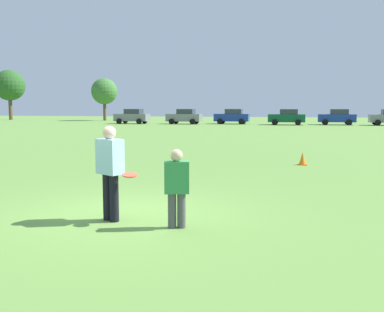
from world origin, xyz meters
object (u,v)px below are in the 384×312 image
Objects in this scene: traffic_cone at (303,159)px; parked_car_near_left at (132,116)px; frisbee at (130,175)px; parked_car_center at (232,116)px; player_defender at (177,184)px; parked_car_mid_right at (287,117)px; player_thrower at (110,168)px; parked_car_mid_left at (184,116)px; parked_car_near_right at (337,117)px.

parked_car_near_left is (-19.57, 34.88, 0.69)m from traffic_cone.
frisbee is 0.06× the size of parked_car_center.
parked_car_mid_right reaches higher than player_defender.
parked_car_near_left is 1.00× the size of parked_car_mid_right.
player_thrower is 0.42× the size of parked_car_near_left.
player_defender is 44.73m from parked_car_mid_right.
parked_car_near_left reaches higher than frisbee.
parked_car_mid_left is (-9.75, 44.49, 0.02)m from frisbee.
parked_car_mid_right is 5.83m from parked_car_near_right.
parked_car_mid_right is at bearing 91.31° from traffic_cone.
parked_car_mid_left is (6.51, 0.57, 0.00)m from parked_car_near_left.
parked_car_mid_left is 5.85m from parked_car_center.
parked_car_near_right is (7.27, 46.03, 0.14)m from player_defender.
player_thrower is 0.42× the size of parked_car_mid_right.
traffic_cone is at bearing 67.28° from player_thrower.
parked_car_near_left is (-15.84, 43.81, -0.08)m from player_thrower.
frisbee is at bearing -69.67° from parked_car_near_left.
parked_car_center and parked_car_near_right have the same top height.
parked_car_near_left is 24.52m from parked_car_near_right.
frisbee is 0.06× the size of parked_car_near_left.
frisbee is 0.57× the size of traffic_cone.
frisbee is 0.06× the size of parked_car_mid_left.
parked_car_near_right is at bearing 79.37° from player_thrower.
parked_car_near_left is at bearing -177.87° from parked_car_mid_right.
parked_car_mid_right is at bearing 86.24° from player_thrower.
parked_car_mid_right is (1.59, 44.70, 0.14)m from player_defender.
parked_car_near_left is 12.35m from parked_car_center.
parked_car_mid_left and parked_car_center have the same top height.
player_thrower is at bearing -85.43° from parked_car_center.
parked_car_mid_left and parked_car_mid_right have the same top height.
traffic_cone is at bearing -60.70° from parked_car_near_left.
traffic_cone is 37.69m from parked_car_center.
parked_car_near_left is (-16.27, 43.92, 0.02)m from frisbee.
frisbee is at bearing -14.44° from player_thrower.
parked_car_near_left and parked_car_mid_right have the same top height.
traffic_cone is 37.24m from parked_car_near_right.
parked_car_mid_right is 1.00× the size of parked_car_near_right.
parked_car_near_right reaches higher than frisbee.
parked_car_near_left is at bearing -174.96° from parked_car_mid_left.
parked_car_center reaches higher than traffic_cone.
frisbee is 46.83m from parked_car_near_left.
parked_car_near_right reaches higher than player_defender.
traffic_cone is 0.11× the size of parked_car_mid_right.
parked_car_center reaches higher than player_thrower.
player_thrower is 46.58m from parked_car_near_left.
traffic_cone is at bearing -97.50° from parked_car_near_right.
traffic_cone is (2.40, 9.12, -0.55)m from player_defender.
player_thrower is at bearing -93.76° from parked_car_mid_right.
parked_car_center is (-5.00, 46.06, 0.14)m from player_defender.
parked_car_center is at bearing 96.19° from player_defender.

